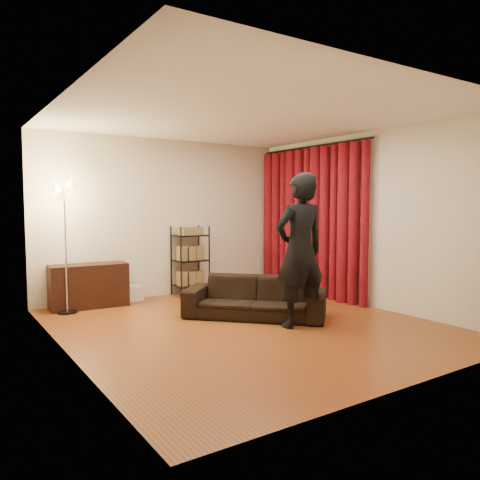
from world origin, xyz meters
TOP-DOWN VIEW (x-y plane):
  - floor at (0.00, 0.00)m, footprint 5.00×5.00m
  - ceiling at (0.00, 0.00)m, footprint 5.00×5.00m
  - wall_back at (0.00, 2.50)m, footprint 5.00×0.00m
  - wall_front at (0.00, -2.50)m, footprint 5.00×0.00m
  - wall_left at (-2.25, 0.00)m, footprint 0.00×5.00m
  - wall_right at (2.25, 0.00)m, footprint 0.00×5.00m
  - curtain_rod at (2.15, 1.12)m, footprint 0.04×2.65m
  - curtain at (2.13, 1.12)m, footprint 0.22×2.65m
  - sofa at (0.35, 0.30)m, footprint 1.90×1.92m
  - person at (0.54, -0.43)m, footprint 0.76×0.53m
  - media_cabinet at (-1.42, 2.23)m, footprint 1.17×0.50m
  - storage_boxes at (-0.69, 2.31)m, footprint 0.32×0.26m
  - wire_shelf at (0.36, 2.28)m, footprint 0.63×0.52m
  - floor_lamp at (-1.80, 2.01)m, footprint 0.43×0.43m

SIDE VIEW (x-z plane):
  - floor at x=0.00m, z-range 0.00..0.00m
  - storage_boxes at x=-0.69m, z-range 0.00..0.26m
  - sofa at x=0.35m, z-range 0.00..0.57m
  - media_cabinet at x=-1.42m, z-range 0.00..0.67m
  - wire_shelf at x=0.36m, z-range 0.00..1.21m
  - floor_lamp at x=-1.80m, z-range 0.00..1.93m
  - person at x=0.54m, z-range 0.00..1.99m
  - curtain at x=2.13m, z-range 0.00..2.55m
  - wall_back at x=0.00m, z-range -1.15..3.85m
  - wall_front at x=0.00m, z-range -1.15..3.85m
  - wall_left at x=-2.25m, z-range -1.15..3.85m
  - wall_right at x=2.25m, z-range -1.15..3.85m
  - curtain_rod at x=2.15m, z-range 2.56..2.60m
  - ceiling at x=0.00m, z-range 2.70..2.70m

